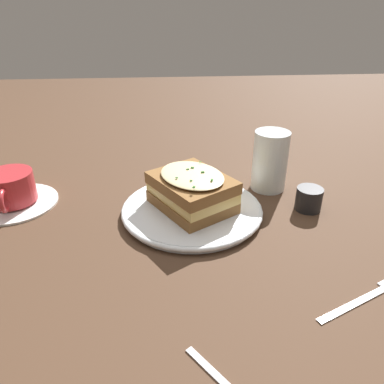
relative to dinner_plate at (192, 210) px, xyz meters
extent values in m
plane|color=#473021|center=(-0.02, -0.01, -0.01)|extent=(2.40, 2.40, 0.00)
cylinder|color=white|center=(0.00, 0.00, 0.00)|extent=(0.23, 0.23, 0.01)
torus|color=white|center=(0.00, 0.00, 0.00)|extent=(0.24, 0.24, 0.01)
cube|color=brown|center=(0.00, 0.00, 0.02)|extent=(0.16, 0.17, 0.02)
cube|color=#E0C16B|center=(0.00, 0.00, 0.04)|extent=(0.16, 0.17, 0.02)
cube|color=brown|center=(0.00, 0.00, 0.05)|extent=(0.16, 0.17, 0.02)
ellipsoid|color=beige|center=(0.00, 0.00, 0.07)|extent=(0.14, 0.15, 0.01)
cube|color=#2D6028|center=(0.00, -0.01, 0.07)|extent=(0.01, 0.01, 0.00)
cube|color=#2D6028|center=(-0.03, 0.04, 0.07)|extent=(0.00, 0.01, 0.00)
cube|color=#2D6028|center=(-0.02, 0.01, 0.07)|extent=(0.01, 0.00, 0.00)
cube|color=#2D6028|center=(0.00, 0.06, 0.07)|extent=(0.01, 0.01, 0.00)
cube|color=#2D6028|center=(-0.02, -0.04, 0.07)|extent=(0.00, 0.00, 0.00)
cube|color=#2D6028|center=(0.01, 0.00, 0.07)|extent=(0.01, 0.00, 0.00)
cube|color=#2D6028|center=(0.03, 0.02, 0.07)|extent=(0.00, 0.00, 0.00)
cube|color=#2D6028|center=(0.00, 0.03, 0.07)|extent=(0.00, 0.00, 0.00)
cylinder|color=white|center=(0.32, -0.06, 0.00)|extent=(0.15, 0.15, 0.01)
cylinder|color=#AD282D|center=(0.32, -0.06, 0.03)|extent=(0.08, 0.08, 0.05)
cylinder|color=#381E0F|center=(0.32, -0.06, 0.05)|extent=(0.07, 0.07, 0.00)
torus|color=#AD282D|center=(0.31, -0.01, 0.03)|extent=(0.01, 0.04, 0.04)
cylinder|color=silver|center=(-0.16, -0.09, 0.05)|extent=(0.07, 0.07, 0.12)
cube|color=silver|center=(-0.18, 0.23, -0.01)|extent=(0.11, 0.06, 0.00)
cylinder|color=black|center=(-0.21, 0.00, 0.01)|extent=(0.05, 0.05, 0.04)
camera|label=1|loc=(0.04, 0.56, 0.33)|focal=35.00mm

